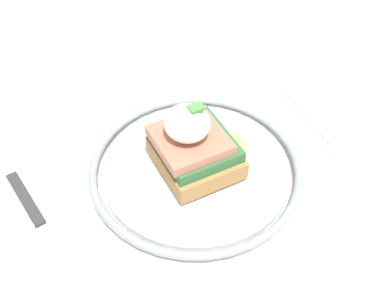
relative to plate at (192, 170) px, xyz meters
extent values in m
cube|color=beige|center=(0.00, -0.03, -0.02)|extent=(1.10, 0.90, 0.03)
cylinder|color=beige|center=(-0.49, -0.42, -0.39)|extent=(0.06, 0.06, 0.71)
cylinder|color=silver|center=(0.00, 0.00, 0.00)|extent=(0.22, 0.22, 0.01)
torus|color=gray|center=(0.00, 0.00, 0.00)|extent=(0.25, 0.25, 0.01)
cube|color=#9E703D|center=(0.00, 0.00, 0.02)|extent=(0.08, 0.09, 0.02)
cube|color=#2D6033|center=(0.00, 0.00, 0.04)|extent=(0.08, 0.09, 0.01)
cube|color=#AD664C|center=(0.00, 0.00, 0.05)|extent=(0.07, 0.07, 0.01)
ellipsoid|color=white|center=(0.00, 0.00, 0.07)|extent=(0.05, 0.05, 0.04)
cylinder|color=#E5C656|center=(-0.05, -0.01, 0.01)|extent=(0.04, 0.04, 0.00)
cube|color=#47843D|center=(0.00, 0.00, 0.09)|extent=(0.02, 0.01, 0.00)
cube|color=silver|center=(-0.18, -0.02, -0.01)|extent=(0.02, 0.11, 0.00)
cube|color=silver|center=(-0.17, 0.06, -0.01)|extent=(0.03, 0.04, 0.00)
cube|color=#2D2D2D|center=(0.18, -0.05, 0.00)|extent=(0.02, 0.09, 0.01)
cube|color=silver|center=(0.17, 0.04, -0.01)|extent=(0.03, 0.11, 0.00)
camera|label=1|loc=(0.17, 0.33, 0.41)|focal=45.00mm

